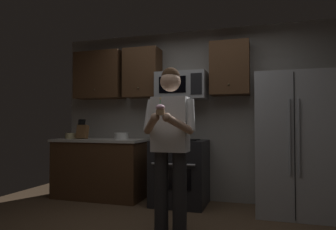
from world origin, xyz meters
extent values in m
cube|color=gray|center=(0.00, 1.75, 1.30)|extent=(4.40, 0.10, 2.60)
cube|color=black|center=(-0.15, 1.36, 0.46)|extent=(0.76, 0.66, 0.92)
cube|color=black|center=(-0.15, 1.02, 0.42)|extent=(0.48, 0.01, 0.28)
cylinder|color=#99999E|center=(-0.15, 1.00, 0.62)|extent=(0.60, 0.03, 0.03)
cylinder|color=black|center=(-0.33, 1.22, 0.93)|extent=(0.18, 0.18, 0.01)
cylinder|color=black|center=(0.03, 1.22, 0.93)|extent=(0.18, 0.18, 0.01)
cylinder|color=black|center=(-0.33, 1.50, 0.93)|extent=(0.18, 0.18, 0.01)
cylinder|color=black|center=(0.03, 1.50, 0.93)|extent=(0.18, 0.18, 0.01)
cube|color=#9EA0A5|center=(-0.15, 1.48, 1.72)|extent=(0.74, 0.40, 0.40)
cube|color=black|center=(-0.24, 1.28, 1.72)|extent=(0.40, 0.01, 0.24)
cube|color=black|center=(0.11, 1.28, 1.72)|extent=(0.16, 0.01, 0.30)
cube|color=#B7BABF|center=(1.35, 1.32, 0.90)|extent=(0.90, 0.72, 1.80)
cylinder|color=gray|center=(1.30, 0.94, 1.00)|extent=(0.02, 0.02, 0.90)
cylinder|color=gray|center=(1.40, 0.94, 1.00)|extent=(0.02, 0.02, 0.90)
cube|color=black|center=(1.35, 0.95, 0.90)|extent=(0.01, 0.01, 1.74)
cube|color=#4C301C|center=(-1.55, 1.53, 1.95)|extent=(0.80, 0.34, 0.76)
sphere|color=brown|center=(-1.55, 1.35, 1.70)|extent=(0.03, 0.03, 0.03)
cube|color=#4C301C|center=(-0.80, 1.53, 1.95)|extent=(0.55, 0.34, 0.76)
sphere|color=brown|center=(-0.80, 1.35, 1.70)|extent=(0.03, 0.03, 0.03)
cube|color=#4C301C|center=(0.55, 1.53, 1.95)|extent=(0.55, 0.34, 0.76)
sphere|color=brown|center=(0.55, 1.35, 1.70)|extent=(0.03, 0.03, 0.03)
cube|color=#4C301C|center=(-1.45, 1.38, 0.44)|extent=(1.40, 0.62, 0.88)
cube|color=beige|center=(-1.45, 1.38, 0.90)|extent=(1.44, 0.66, 0.04)
cube|color=brown|center=(-1.74, 1.33, 1.03)|extent=(0.16, 0.15, 0.24)
cylinder|color=black|center=(-1.80, 1.31, 1.19)|extent=(0.02, 0.04, 0.09)
cylinder|color=black|center=(-1.78, 1.31, 1.19)|extent=(0.02, 0.04, 0.09)
cylinder|color=black|center=(-1.75, 1.31, 1.19)|extent=(0.02, 0.04, 0.09)
cylinder|color=black|center=(-1.73, 1.31, 1.19)|extent=(0.02, 0.04, 0.09)
cylinder|color=black|center=(-1.71, 1.31, 1.19)|extent=(0.02, 0.04, 0.09)
cylinder|color=black|center=(-1.69, 1.31, 1.19)|extent=(0.02, 0.04, 0.09)
cylinder|color=white|center=(-1.06, 1.33, 0.97)|extent=(0.21, 0.21, 0.10)
torus|color=white|center=(-1.06, 1.33, 1.02)|extent=(0.22, 0.22, 0.01)
cylinder|color=beige|center=(-1.98, 1.37, 0.96)|extent=(0.18, 0.18, 0.08)
torus|color=beige|center=(-1.98, 1.37, 1.00)|extent=(0.19, 0.19, 0.01)
cylinder|color=#262628|center=(-0.05, 0.21, 0.43)|extent=(0.15, 0.15, 0.86)
cylinder|color=#262628|center=(0.15, 0.21, 0.43)|extent=(0.15, 0.15, 0.86)
cube|color=white|center=(0.05, 0.21, 1.15)|extent=(0.38, 0.22, 0.58)
sphere|color=tan|center=(0.05, 0.21, 1.61)|extent=(0.22, 0.22, 0.22)
sphere|color=#382314|center=(0.05, 0.22, 1.66)|extent=(0.20, 0.20, 0.20)
cylinder|color=white|center=(-0.17, 0.18, 1.25)|extent=(0.15, 0.18, 0.35)
cylinder|color=tan|center=(-0.10, 0.02, 1.15)|extent=(0.26, 0.33, 0.21)
sphere|color=tan|center=(-0.01, -0.11, 1.22)|extent=(0.09, 0.09, 0.09)
cylinder|color=white|center=(0.28, 0.18, 1.25)|extent=(0.15, 0.18, 0.35)
cylinder|color=tan|center=(0.20, 0.02, 1.15)|extent=(0.26, 0.33, 0.21)
sphere|color=tan|center=(0.11, -0.11, 1.22)|extent=(0.09, 0.09, 0.09)
cylinder|color=#A87F56|center=(0.05, -0.13, 1.26)|extent=(0.08, 0.08, 0.06)
ellipsoid|color=#F2B2CC|center=(0.05, -0.13, 1.31)|extent=(0.09, 0.09, 0.06)
cylinder|color=#4CBF66|center=(0.05, -0.13, 1.36)|extent=(0.01, 0.01, 0.06)
ellipsoid|color=#FFD159|center=(0.05, -0.13, 1.40)|extent=(0.01, 0.01, 0.02)
camera|label=1|loc=(0.99, -2.92, 1.15)|focal=32.81mm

